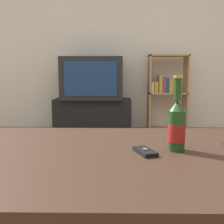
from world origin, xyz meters
The scene contains 7 objects.
back_wall centered at (0.00, 3.02, 1.30)m, with size 8.00×0.05×2.60m.
coffee_table centered at (0.00, 0.00, 0.43)m, with size 1.29×0.86×0.49m.
tv_stand centered at (-0.24, 2.76, 0.22)m, with size 1.07×0.38×0.45m.
television centered at (-0.24, 2.76, 0.73)m, with size 0.83×0.58×0.57m.
bookshelf centered at (0.78, 2.81, 0.56)m, with size 0.54×0.30×1.06m.
beer_bottle centered at (0.30, 0.02, 0.59)m, with size 0.06×0.06×0.27m.
cell_phone centered at (0.19, -0.02, 0.50)m, with size 0.08×0.12×0.02m.
Camera 1 is at (0.09, -0.91, 0.76)m, focal length 42.00 mm.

